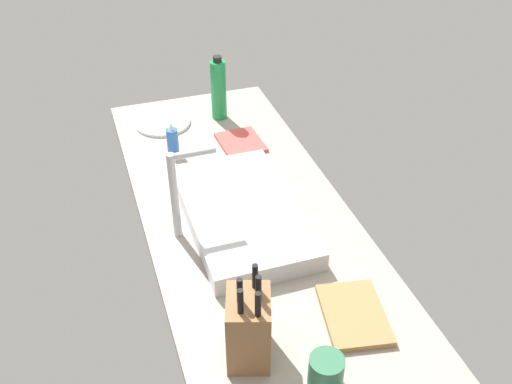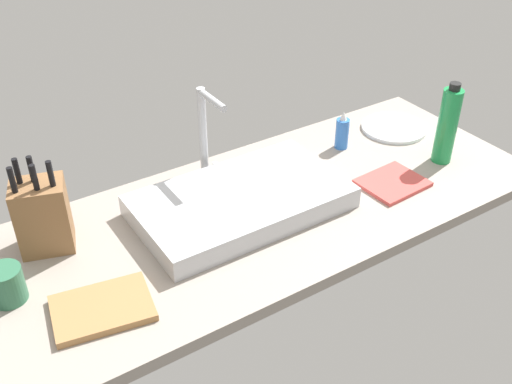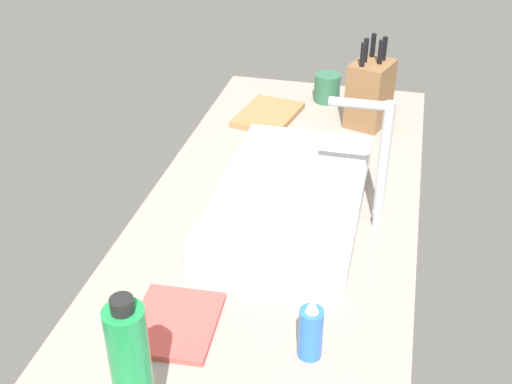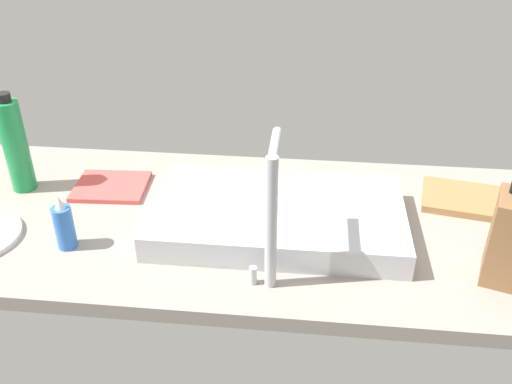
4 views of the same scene
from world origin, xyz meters
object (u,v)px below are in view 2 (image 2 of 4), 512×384
at_px(dinner_plate, 394,128).
at_px(cutting_board, 102,308).
at_px(knife_block, 43,215).
at_px(water_bottle, 447,125).
at_px(faucet, 206,129).
at_px(sink_basin, 241,201).
at_px(soap_bottle, 342,132).
at_px(coffee_mug, 6,285).
at_px(dish_towel, 392,183).

bearing_deg(dinner_plate, cutting_board, -166.51).
distance_m(knife_block, water_bottle, 1.19).
bearing_deg(water_bottle, knife_block, 167.97).
bearing_deg(water_bottle, cutting_board, -177.65).
relative_size(cutting_board, water_bottle, 0.84).
xyz_separation_m(faucet, knife_block, (-0.50, -0.05, -0.07)).
height_order(water_bottle, dinner_plate, water_bottle).
height_order(knife_block, cutting_board, knife_block).
bearing_deg(knife_block, sink_basin, 2.68).
xyz_separation_m(sink_basin, water_bottle, (0.67, -0.11, 0.09)).
bearing_deg(sink_basin, water_bottle, -9.51).
bearing_deg(dinner_plate, faucet, 174.06).
bearing_deg(sink_basin, knife_block, 164.62).
distance_m(water_bottle, dinner_plate, 0.26).
xyz_separation_m(sink_basin, knife_block, (-0.49, 0.14, 0.07)).
height_order(soap_bottle, dinner_plate, soap_bottle).
distance_m(sink_basin, cutting_board, 0.49).
bearing_deg(water_bottle, dinner_plate, 85.47).
relative_size(soap_bottle, coffee_mug, 1.47).
bearing_deg(coffee_mug, sink_basin, 0.44).
xyz_separation_m(sink_basin, faucet, (0.00, 0.19, 0.14)).
xyz_separation_m(cutting_board, dinner_plate, (1.15, 0.28, -0.00)).
relative_size(knife_block, dinner_plate, 1.17).
bearing_deg(faucet, dish_towel, -35.97).
bearing_deg(faucet, sink_basin, -90.43).
bearing_deg(dish_towel, soap_bottle, 86.97).
distance_m(knife_block, soap_bottle, 0.95).
bearing_deg(coffee_mug, faucet, 17.10).
bearing_deg(sink_basin, dish_towel, -16.56).
height_order(soap_bottle, water_bottle, water_bottle).
height_order(sink_basin, dish_towel, sink_basin).
relative_size(dinner_plate, coffee_mug, 2.50).
distance_m(soap_bottle, coffee_mug, 1.09).
bearing_deg(cutting_board, sink_basin, 18.81).
bearing_deg(dish_towel, dinner_plate, 45.85).
distance_m(faucet, water_bottle, 0.73).
height_order(dish_towel, coffee_mug, coffee_mug).
xyz_separation_m(sink_basin, dinner_plate, (0.69, 0.12, -0.02)).
xyz_separation_m(knife_block, soap_bottle, (0.95, -0.01, -0.04)).
xyz_separation_m(soap_bottle, coffee_mug, (-1.09, -0.13, -0.01)).
bearing_deg(soap_bottle, knife_block, 179.16).
bearing_deg(dish_towel, cutting_board, -178.33).
distance_m(faucet, coffee_mug, 0.67).
bearing_deg(soap_bottle, sink_basin, -165.09).
height_order(soap_bottle, coffee_mug, soap_bottle).
relative_size(sink_basin, knife_block, 2.24).
bearing_deg(dinner_plate, sink_basin, -170.26).
xyz_separation_m(dinner_plate, dish_towel, (-0.24, -0.25, 0.00)).
bearing_deg(dinner_plate, water_bottle, -94.53).
distance_m(sink_basin, dinner_plate, 0.70).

